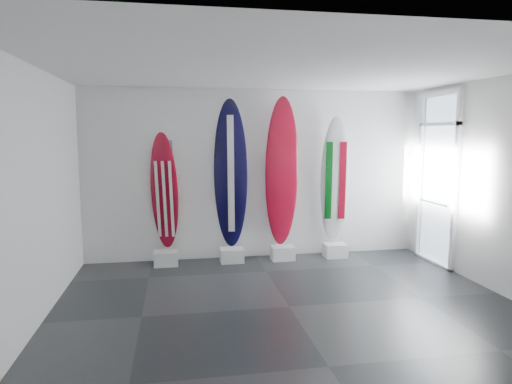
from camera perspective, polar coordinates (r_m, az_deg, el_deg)
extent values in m
plane|color=black|center=(6.04, 4.19, -14.20)|extent=(6.00, 6.00, 0.00)
plane|color=white|center=(5.68, 4.48, 15.25)|extent=(6.00, 6.00, 0.00)
plane|color=silver|center=(8.10, -0.05, 2.25)|extent=(6.00, 0.00, 6.00)
plane|color=silver|center=(3.34, 15.04, -5.26)|extent=(6.00, 0.00, 6.00)
plane|color=silver|center=(5.72, -26.20, -0.60)|extent=(0.00, 5.00, 5.00)
plane|color=silver|center=(7.04, 28.73, 0.59)|extent=(0.00, 5.00, 5.00)
cube|color=silver|center=(7.91, -11.24, -8.18)|extent=(0.40, 0.30, 0.24)
ellipsoid|color=maroon|center=(7.79, -11.43, 0.01)|extent=(0.52, 0.50, 2.02)
cube|color=silver|center=(7.96, -3.06, -7.95)|extent=(0.40, 0.30, 0.24)
ellipsoid|color=black|center=(7.81, -3.21, 2.22)|extent=(0.61, 0.34, 2.57)
cube|color=silver|center=(8.12, 3.35, -7.66)|extent=(0.40, 0.30, 0.24)
ellipsoid|color=maroon|center=(7.97, 3.26, 2.50)|extent=(0.59, 0.19, 2.62)
cube|color=silver|center=(8.39, 9.91, -7.26)|extent=(0.40, 0.30, 0.24)
ellipsoid|color=silver|center=(8.26, 9.87, 1.42)|extent=(0.54, 0.25, 2.29)
cube|color=silver|center=(8.21, -17.22, -6.15)|extent=(0.09, 0.02, 0.13)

